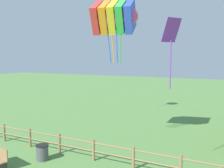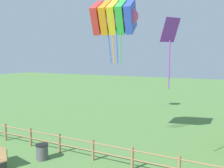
{
  "view_description": "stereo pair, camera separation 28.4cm",
  "coord_description": "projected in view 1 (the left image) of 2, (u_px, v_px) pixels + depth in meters",
  "views": [
    {
      "loc": [
        6.22,
        -2.65,
        5.08
      ],
      "look_at": [
        0.0,
        9.53,
        3.63
      ],
      "focal_mm": 40.0,
      "sensor_mm": 36.0,
      "label": 1
    },
    {
      "loc": [
        6.47,
        -2.52,
        5.08
      ],
      "look_at": [
        0.0,
        9.53,
        3.63
      ],
      "focal_mm": 40.0,
      "sensor_mm": 36.0,
      "label": 2
    }
  ],
  "objects": [
    {
      "name": "wooden_fence",
      "position": [
        94.0,
        149.0,
        12.3
      ],
      "size": [
        21.33,
        0.14,
        1.06
      ],
      "color": "olive",
      "rests_on": "ground_plane"
    },
    {
      "name": "trash_bin",
      "position": [
        42.0,
        152.0,
        12.39
      ],
      "size": [
        0.64,
        0.64,
        0.78
      ],
      "color": "#4C4C51",
      "rests_on": "ground_plane"
    },
    {
      "name": "kite_rainbow_parafoil",
      "position": [
        114.0,
        17.0,
        14.23
      ],
      "size": [
        3.16,
        2.6,
        3.67
      ],
      "color": "#E54C8C"
    },
    {
      "name": "kite_purple_streamer",
      "position": [
        171.0,
        39.0,
        10.44
      ],
      "size": [
        0.77,
        0.86,
        2.96
      ],
      "color": "purple"
    }
  ]
}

